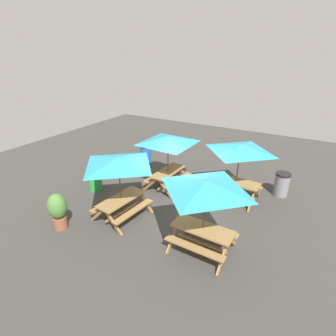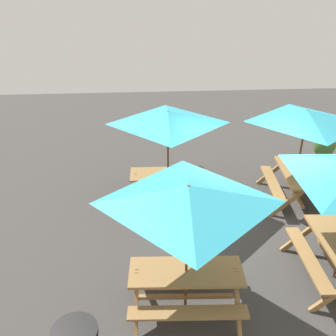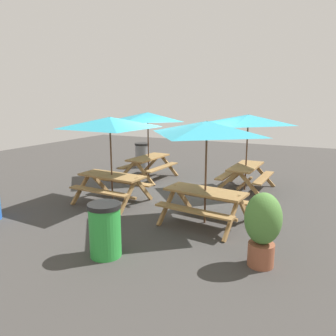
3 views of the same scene
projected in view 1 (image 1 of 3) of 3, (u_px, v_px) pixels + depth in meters
name	position (u px, v px, depth m)	size (l,w,h in m)	color
ground_plane	(181.00, 211.00, 9.72)	(24.00, 24.00, 0.00)	#3D3A38
picnic_table_0	(240.00, 152.00, 9.75)	(2.11, 2.11, 2.34)	olive
picnic_table_1	(205.00, 191.00, 7.04)	(2.06, 2.06, 2.34)	olive
picnic_table_2	(168.00, 144.00, 10.63)	(2.83, 2.83, 2.34)	olive
picnic_table_3	(119.00, 166.00, 8.57)	(2.20, 2.20, 2.34)	olive
trash_bin_blue	(146.00, 154.00, 13.74)	(0.59, 0.59, 0.98)	blue
trash_bin_green	(95.00, 179.00, 11.03)	(0.59, 0.59, 0.98)	green
trash_bin_gray	(282.00, 184.00, 10.60)	(0.59, 0.59, 0.98)	gray
potted_plant_0	(58.00, 209.00, 8.51)	(0.61, 0.61, 1.28)	#935138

